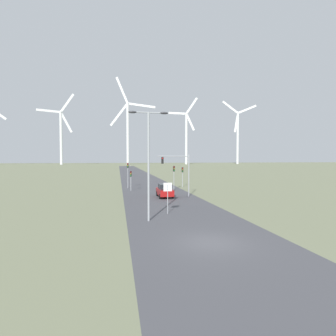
% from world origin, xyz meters
% --- Properties ---
extents(ground_plane, '(600.00, 600.00, 0.00)m').
position_xyz_m(ground_plane, '(0.00, 0.00, 0.00)').
color(ground_plane, '#757A5B').
extents(road_surface, '(10.00, 240.00, 0.01)m').
position_xyz_m(road_surface, '(0.00, 48.00, 0.00)').
color(road_surface, '#47474C').
rests_on(road_surface, ground).
extents(streetlamp, '(3.32, 0.32, 9.14)m').
position_xyz_m(streetlamp, '(-3.15, 6.40, 5.82)').
color(streetlamp, '#93999E').
rests_on(streetlamp, ground).
extents(stop_sign_near, '(0.81, 0.07, 2.95)m').
position_xyz_m(stop_sign_near, '(-1.07, 8.82, 2.07)').
color(stop_sign_near, '#93999E').
rests_on(stop_sign_near, ground).
extents(traffic_light_post_near_left, '(0.28, 0.34, 3.22)m').
position_xyz_m(traffic_light_post_near_left, '(-3.63, 27.23, 2.37)').
color(traffic_light_post_near_left, '#93999E').
rests_on(traffic_light_post_near_left, ground).
extents(traffic_light_post_near_right, '(0.28, 0.34, 3.99)m').
position_xyz_m(traffic_light_post_near_right, '(3.45, 27.00, 2.92)').
color(traffic_light_post_near_right, '#93999E').
rests_on(traffic_light_post_near_right, ground).
extents(traffic_light_post_mid_left, '(0.28, 0.34, 4.49)m').
position_xyz_m(traffic_light_post_mid_left, '(-3.97, 31.24, 3.27)').
color(traffic_light_post_mid_left, '#93999E').
rests_on(traffic_light_post_mid_left, ground).
extents(traffic_light_post_mid_right, '(0.28, 0.34, 3.63)m').
position_xyz_m(traffic_light_post_mid_right, '(5.92, 31.05, 2.67)').
color(traffic_light_post_mid_right, '#93999E').
rests_on(traffic_light_post_mid_right, ground).
extents(traffic_light_mast_overhead, '(4.38, 0.35, 5.79)m').
position_xyz_m(traffic_light_mast_overhead, '(2.34, 19.24, 4.13)').
color(traffic_light_mast_overhead, '#93999E').
rests_on(traffic_light_mast_overhead, ground).
extents(car_approaching, '(1.88, 4.10, 1.83)m').
position_xyz_m(car_approaching, '(0.52, 19.30, 0.91)').
color(car_approaching, maroon).
rests_on(car_approaching, ground).
extents(wind_turbine_left, '(30.01, 3.87, 61.01)m').
position_xyz_m(wind_turbine_left, '(-53.20, 221.46, 27.61)').
color(wind_turbine_left, silver).
rests_on(wind_turbine_left, ground).
extents(wind_turbine_center, '(39.09, 5.76, 75.45)m').
position_xyz_m(wind_turbine_center, '(2.79, 215.18, 32.77)').
color(wind_turbine_center, silver).
rests_on(wind_turbine_center, ground).
extents(wind_turbine_right, '(24.64, 12.17, 60.00)m').
position_xyz_m(wind_turbine_right, '(55.62, 216.18, 27.85)').
color(wind_turbine_right, silver).
rests_on(wind_turbine_right, ground).
extents(wind_turbine_far_right, '(31.36, 9.63, 61.32)m').
position_xyz_m(wind_turbine_far_right, '(108.64, 222.21, 29.91)').
color(wind_turbine_far_right, silver).
rests_on(wind_turbine_far_right, ground).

